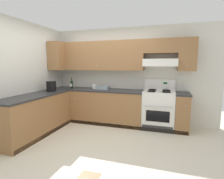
% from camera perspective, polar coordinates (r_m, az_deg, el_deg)
% --- Properties ---
extents(ground_plane, '(7.04, 7.04, 0.00)m').
position_cam_1_polar(ground_plane, '(3.81, -8.16, -16.32)').
color(ground_plane, beige).
extents(floor_accent_tile, '(0.30, 0.30, 0.01)m').
position_cam_1_polar(floor_accent_tile, '(2.76, -7.78, -26.56)').
color(floor_accent_tile, olive).
rests_on(floor_accent_tile, ground_plane).
extents(wall_back, '(4.68, 0.57, 2.55)m').
position_cam_1_polar(wall_back, '(4.78, 3.78, 6.99)').
color(wall_back, silver).
rests_on(wall_back, ground_plane).
extents(wall_left, '(0.47, 4.00, 2.55)m').
position_cam_1_polar(wall_left, '(4.58, -25.51, 4.41)').
color(wall_left, silver).
rests_on(wall_left, ground_plane).
extents(counter_back_run, '(3.60, 0.65, 0.91)m').
position_cam_1_polar(counter_back_run, '(4.76, -2.15, -5.50)').
color(counter_back_run, olive).
rests_on(counter_back_run, ground_plane).
extents(counter_left_run, '(0.63, 1.91, 0.91)m').
position_cam_1_polar(counter_left_run, '(4.31, -23.51, -7.61)').
color(counter_left_run, olive).
rests_on(counter_left_run, ground_plane).
extents(stove, '(0.76, 0.62, 1.20)m').
position_cam_1_polar(stove, '(4.51, 14.83, -6.19)').
color(stove, white).
rests_on(stove, ground_plane).
extents(wine_bottle, '(0.07, 0.07, 0.32)m').
position_cam_1_polar(wine_bottle, '(5.03, -12.96, 1.79)').
color(wine_bottle, black).
rests_on(wine_bottle, counter_back_run).
extents(bowl, '(0.30, 0.22, 0.07)m').
position_cam_1_polar(bowl, '(4.78, -2.92, 0.45)').
color(bowl, '#9EADB7').
rests_on(bowl, counter_back_run).
extents(bucket, '(0.25, 0.25, 0.25)m').
position_cam_1_polar(bucket, '(4.63, -19.13, 1.06)').
color(bucket, black).
rests_on(bucket, counter_left_run).
extents(paper_towel_roll, '(0.12, 0.12, 0.12)m').
position_cam_1_polar(paper_towel_roll, '(4.88, -5.72, 1.01)').
color(paper_towel_roll, white).
rests_on(paper_towel_roll, counter_back_run).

